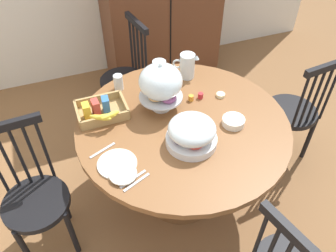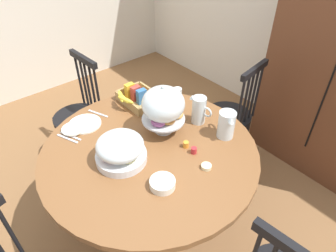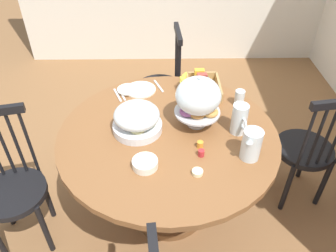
% 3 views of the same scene
% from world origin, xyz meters
% --- Properties ---
extents(ground_plane, '(10.00, 10.00, 0.00)m').
position_xyz_m(ground_plane, '(0.00, 0.00, 0.00)').
color(ground_plane, brown).
extents(dining_table, '(1.34, 1.34, 0.74)m').
position_xyz_m(dining_table, '(-0.02, -0.10, 0.55)').
color(dining_table, brown).
rests_on(dining_table, ground_plane).
extents(windsor_chair_near_window, '(0.40, 0.40, 0.97)m').
position_xyz_m(windsor_chair_near_window, '(0.94, -0.02, 0.45)').
color(windsor_chair_near_window, black).
rests_on(windsor_chair_near_window, ground_plane).
extents(windsor_chair_by_cabinet, '(0.40, 0.41, 0.97)m').
position_xyz_m(windsor_chair_by_cabinet, '(-0.15, 0.87, 0.45)').
color(windsor_chair_by_cabinet, black).
rests_on(windsor_chair_by_cabinet, ground_plane).
extents(windsor_chair_facing_door, '(0.40, 0.40, 0.97)m').
position_xyz_m(windsor_chair_facing_door, '(-0.99, -0.13, 0.45)').
color(windsor_chair_facing_door, black).
rests_on(windsor_chair_facing_door, ground_plane).
extents(pastry_stand_with_dome, '(0.28, 0.28, 0.34)m').
position_xyz_m(pastry_stand_with_dome, '(-0.10, 0.08, 0.94)').
color(pastry_stand_with_dome, silver).
rests_on(pastry_stand_with_dome, dining_table).
extents(fruit_platter_covered, '(0.30, 0.30, 0.18)m').
position_xyz_m(fruit_platter_covered, '(-0.05, -0.28, 0.83)').
color(fruit_platter_covered, silver).
rests_on(fruit_platter_covered, dining_table).
extents(orange_juice_pitcher, '(0.18, 0.12, 0.18)m').
position_xyz_m(orange_juice_pitcher, '(0.19, 0.35, 0.82)').
color(orange_juice_pitcher, silver).
rests_on(orange_juice_pitcher, dining_table).
extents(milk_pitcher, '(0.18, 0.09, 0.19)m').
position_xyz_m(milk_pitcher, '(-0.02, 0.33, 0.83)').
color(milk_pitcher, silver).
rests_on(milk_pitcher, dining_table).
extents(cereal_basket, '(0.32, 0.30, 0.12)m').
position_xyz_m(cereal_basket, '(-0.49, 0.14, 0.78)').
color(cereal_basket, tan).
rests_on(cereal_basket, dining_table).
extents(china_plate_large, '(0.22, 0.22, 0.01)m').
position_xyz_m(china_plate_large, '(-0.49, -0.29, 0.75)').
color(china_plate_large, white).
rests_on(china_plate_large, dining_table).
extents(china_plate_small, '(0.15, 0.15, 0.01)m').
position_xyz_m(china_plate_small, '(-0.48, -0.38, 0.76)').
color(china_plate_small, white).
rests_on(china_plate_small, china_plate_large).
extents(cereal_bowl, '(0.14, 0.14, 0.04)m').
position_xyz_m(cereal_bowl, '(0.26, -0.22, 0.76)').
color(cereal_bowl, white).
rests_on(cereal_bowl, dining_table).
extents(drinking_glass, '(0.06, 0.06, 0.11)m').
position_xyz_m(drinking_glass, '(-0.31, 0.38, 0.80)').
color(drinking_glass, silver).
rests_on(drinking_glass, dining_table).
extents(butter_dish, '(0.06, 0.06, 0.02)m').
position_xyz_m(butter_dish, '(0.32, 0.05, 0.75)').
color(butter_dish, beige).
rests_on(butter_dish, dining_table).
extents(jam_jar_strawberry, '(0.04, 0.04, 0.04)m').
position_xyz_m(jam_jar_strawberry, '(0.18, 0.09, 0.76)').
color(jam_jar_strawberry, '#B7282D').
rests_on(jam_jar_strawberry, dining_table).
extents(jam_jar_apricot, '(0.04, 0.04, 0.04)m').
position_xyz_m(jam_jar_apricot, '(0.11, 0.09, 0.76)').
color(jam_jar_apricot, orange).
rests_on(jam_jar_apricot, dining_table).
extents(table_knife, '(0.16, 0.08, 0.01)m').
position_xyz_m(table_knife, '(-0.44, -0.42, 0.74)').
color(table_knife, silver).
rests_on(table_knife, dining_table).
extents(dinner_fork, '(0.16, 0.08, 0.01)m').
position_xyz_m(dinner_fork, '(-0.43, -0.44, 0.74)').
color(dinner_fork, silver).
rests_on(dinner_fork, dining_table).
extents(soup_spoon, '(0.16, 0.08, 0.01)m').
position_xyz_m(soup_spoon, '(-0.55, -0.16, 0.74)').
color(soup_spoon, silver).
rests_on(soup_spoon, dining_table).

